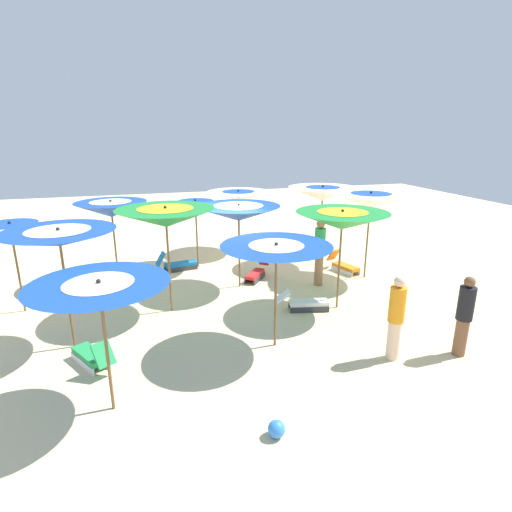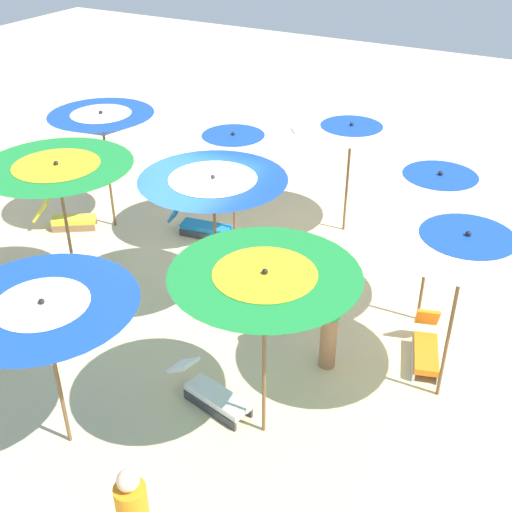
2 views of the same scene
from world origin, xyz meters
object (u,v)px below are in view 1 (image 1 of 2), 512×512
object	(u,v)px
beach_umbrella_10	(195,206)
lounger_3	(305,303)
beach_umbrella_0	(100,293)
beachgoer_1	(320,251)
lounger_2	(90,283)
lounger_0	(344,265)
beach_umbrella_4	(59,238)
beach_umbrella_5	(166,217)
beach_umbrella_9	(111,209)
lounger_5	(92,356)
beach_umbrella_3	(370,200)
beachgoer_0	(464,315)
beach_umbrella_6	(239,213)
beach_umbrella_1	(276,254)
beach_umbrella_2	(342,220)
beach_umbrella_7	(323,194)
lounger_1	(256,272)
beach_umbrella_11	(238,196)
beach_ball	(276,429)
lounger_4	(178,264)
beachgoer_2	(396,317)
beach_umbrella_8	(11,231)

from	to	relation	value
beach_umbrella_10	lounger_3	bearing A→B (deg)	-153.44
beach_umbrella_0	beach_umbrella_10	xyz separation A→B (m)	(6.61, -2.31, 0.01)
beach_umbrella_10	beachgoer_1	size ratio (longest dim) A/B	1.18
lounger_2	lounger_3	bearing A→B (deg)	-62.01
lounger_0	lounger_2	distance (m)	7.40
lounger_2	beach_umbrella_4	bearing A→B (deg)	-124.04
beach_umbrella_5	beach_umbrella_9	bearing A→B (deg)	27.82
lounger_5	beach_umbrella_3	bearing A→B (deg)	-99.51
beachgoer_0	lounger_5	bearing A→B (deg)	126.90
beach_umbrella_3	beach_umbrella_6	distance (m)	3.77
beach_umbrella_1	beach_umbrella_2	distance (m)	2.47
beach_umbrella_7	lounger_1	size ratio (longest dim) A/B	2.23
beach_umbrella_3	beach_umbrella_5	xyz separation A→B (m)	(-0.79, 5.73, 0.01)
beach_umbrella_0	beach_umbrella_10	bearing A→B (deg)	-19.29
lounger_1	lounger_2	distance (m)	4.62
beach_umbrella_11	beachgoer_1	world-z (taller)	beach_umbrella_11
beach_umbrella_1	beachgoer_0	size ratio (longest dim) A/B	1.35
beach_umbrella_10	beach_ball	distance (m)	8.13
beach_umbrella_9	lounger_0	bearing A→B (deg)	-99.02
lounger_4	beachgoer_0	xyz separation A→B (m)	(-6.61, -4.76, 0.64)
beachgoer_2	beach_ball	bearing A→B (deg)	122.55
beach_umbrella_6	beach_umbrella_8	size ratio (longest dim) A/B	1.05
beach_umbrella_9	beach_umbrella_5	bearing A→B (deg)	-152.18
beach_umbrella_4	lounger_0	world-z (taller)	beach_umbrella_4
beach_umbrella_11	beachgoer_2	world-z (taller)	beach_umbrella_11
beach_umbrella_0	lounger_0	world-z (taller)	beach_umbrella_0
beach_umbrella_7	beach_umbrella_11	bearing A→B (deg)	44.80
beach_umbrella_7	lounger_4	world-z (taller)	beach_umbrella_7
lounger_0	beachgoer_0	world-z (taller)	beachgoer_0
beach_umbrella_10	beachgoer_1	xyz separation A→B (m)	(-2.54, -3.04, -0.97)
lounger_1	lounger_4	bearing A→B (deg)	-86.00
lounger_5	beachgoer_0	world-z (taller)	beachgoer_0
beach_umbrella_6	beach_umbrella_3	bearing A→B (deg)	-94.82
lounger_4	beachgoer_2	world-z (taller)	beachgoer_2
beach_umbrella_5	beachgoer_2	distance (m)	5.34
beach_umbrella_9	beach_umbrella_10	bearing A→B (deg)	-74.20
beach_umbrella_4	beach_umbrella_8	bearing A→B (deg)	32.40
beachgoer_1	beach_umbrella_3	bearing A→B (deg)	100.65
beach_umbrella_2	beach_umbrella_3	world-z (taller)	beach_umbrella_3
beach_umbrella_5	beachgoer_1	bearing A→B (deg)	-81.55
beach_umbrella_1	beach_umbrella_5	size ratio (longest dim) A/B	0.85
lounger_5	beachgoer_1	distance (m)	6.41
lounger_0	beach_umbrella_8	bearing A→B (deg)	-104.55
lounger_2	beach_ball	bearing A→B (deg)	-98.77
beach_umbrella_8	lounger_4	size ratio (longest dim) A/B	1.73
beach_umbrella_6	beach_umbrella_11	bearing A→B (deg)	-13.62
lounger_3	lounger_5	distance (m)	4.89
beach_umbrella_7	lounger_5	xyz separation A→B (m)	(-4.40, 6.60, -2.09)
beach_umbrella_3	beach_umbrella_4	xyz separation A→B (m)	(-2.00, 7.77, -0.03)
beach_umbrella_9	beachgoer_1	bearing A→B (deg)	-108.84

